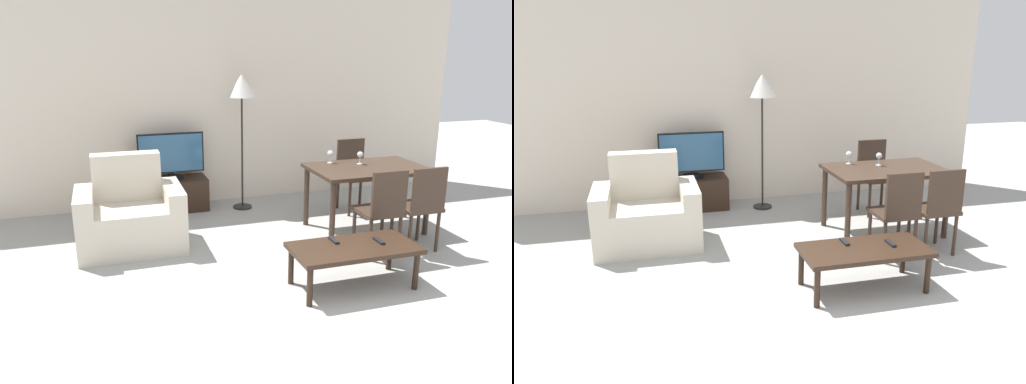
{
  "view_description": "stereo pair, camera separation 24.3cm",
  "coord_description": "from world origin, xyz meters",
  "views": [
    {
      "loc": [
        -1.42,
        -2.54,
        2.02
      ],
      "look_at": [
        -0.03,
        1.91,
        0.65
      ],
      "focal_mm": 35.0,
      "sensor_mm": 36.0,
      "label": 1
    },
    {
      "loc": [
        -1.18,
        -2.61,
        2.02
      ],
      "look_at": [
        -0.03,
        1.91,
        0.65
      ],
      "focal_mm": 35.0,
      "sensor_mm": 36.0,
      "label": 2
    }
  ],
  "objects": [
    {
      "name": "wine_glass_center",
      "position": [
        1.04,
        2.5,
        0.84
      ],
      "size": [
        0.07,
        0.07,
        0.15
      ],
      "color": "silver",
      "rests_on": "dining_table"
    },
    {
      "name": "coffee_table",
      "position": [
        0.56,
        0.98,
        0.33
      ],
      "size": [
        1.09,
        0.53,
        0.38
      ],
      "color": "black",
      "rests_on": "ground_plane"
    },
    {
      "name": "remote_primary",
      "position": [
        0.44,
        1.13,
        0.39
      ],
      "size": [
        0.04,
        0.15,
        0.02
      ],
      "color": "black",
      "rests_on": "coffee_table"
    },
    {
      "name": "wall_back",
      "position": [
        0.0,
        3.85,
        1.35
      ],
      "size": [
        6.95,
        0.06,
        2.7
      ],
      "color": "beige",
      "rests_on": "ground_plane"
    },
    {
      "name": "dining_chair_near_right",
      "position": [
        1.58,
        1.5,
        0.51
      ],
      "size": [
        0.4,
        0.4,
        0.89
      ],
      "color": "#38281E",
      "rests_on": "ground_plane"
    },
    {
      "name": "tv_stand",
      "position": [
        -0.62,
        3.57,
        0.21
      ],
      "size": [
        0.86,
        0.42,
        0.41
      ],
      "color": "black",
      "rests_on": "ground_plane"
    },
    {
      "name": "floor_lamp",
      "position": [
        0.25,
        3.38,
        1.48
      ],
      "size": [
        0.35,
        0.35,
        1.69
      ],
      "color": "black",
      "rests_on": "ground_plane"
    },
    {
      "name": "remote_secondary",
      "position": [
        0.81,
        1.0,
        0.39
      ],
      "size": [
        0.04,
        0.15,
        0.02
      ],
      "color": "black",
      "rests_on": "coffee_table"
    },
    {
      "name": "dining_chair_near",
      "position": [
        1.13,
        1.5,
        0.51
      ],
      "size": [
        0.4,
        0.4,
        0.89
      ],
      "color": "#38281E",
      "rests_on": "ground_plane"
    },
    {
      "name": "dining_table",
      "position": [
        1.36,
        2.21,
        0.64
      ],
      "size": [
        1.26,
        0.81,
        0.73
      ],
      "color": "#38281E",
      "rests_on": "ground_plane"
    },
    {
      "name": "tv",
      "position": [
        -0.62,
        3.57,
        0.7
      ],
      "size": [
        0.82,
        0.29,
        0.58
      ],
      "color": "black",
      "rests_on": "tv_stand"
    },
    {
      "name": "wine_glass_left",
      "position": [
        1.34,
        2.35,
        0.84
      ],
      "size": [
        0.07,
        0.07,
        0.15
      ],
      "color": "silver",
      "rests_on": "dining_table"
    },
    {
      "name": "dining_chair_far",
      "position": [
        1.58,
        2.92,
        0.51
      ],
      "size": [
        0.4,
        0.4,
        0.89
      ],
      "color": "#38281E",
      "rests_on": "ground_plane"
    },
    {
      "name": "ground_plane",
      "position": [
        0.0,
        0.0,
        0.0
      ],
      "size": [
        18.0,
        18.0,
        0.0
      ],
      "primitive_type": "plane",
      "color": "#9E9E99"
    },
    {
      "name": "armchair",
      "position": [
        -1.21,
        2.47,
        0.33
      ],
      "size": [
        1.06,
        0.75,
        0.95
      ],
      "color": "beige",
      "rests_on": "ground_plane"
    }
  ]
}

